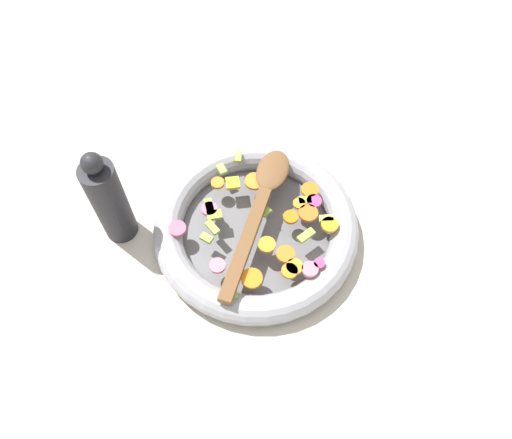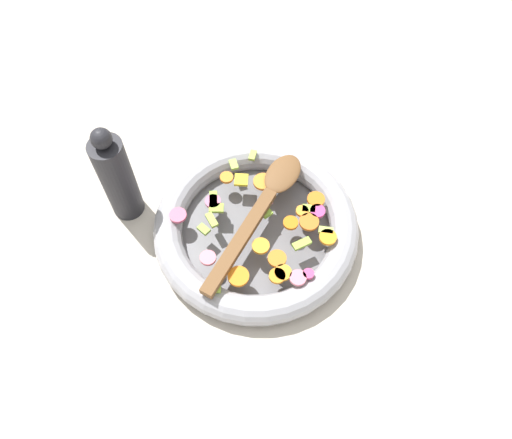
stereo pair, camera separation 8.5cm
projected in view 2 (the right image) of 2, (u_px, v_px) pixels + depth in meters
name	position (u px, v px, depth m)	size (l,w,h in m)	color
ground_plane	(256.00, 234.00, 0.89)	(4.00, 4.00, 0.00)	beige
skillet	(256.00, 228.00, 0.87)	(0.36, 0.36, 0.05)	slate
chopped_vegetables	(266.00, 225.00, 0.84)	(0.27, 0.26, 0.01)	orange
wooden_spoon	(263.00, 205.00, 0.85)	(0.15, 0.30, 0.01)	brown
pepper_mill	(117.00, 177.00, 0.84)	(0.06, 0.06, 0.21)	#232328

